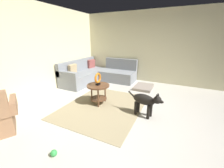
# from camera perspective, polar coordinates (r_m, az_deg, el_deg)

# --- Properties ---
(ground_plane) EXTENTS (6.00, 6.00, 0.10)m
(ground_plane) POSITION_cam_1_polar(r_m,az_deg,el_deg) (3.36, 6.07, -13.44)
(ground_plane) COLOR beige
(wall_back) EXTENTS (6.00, 0.12, 2.70)m
(wall_back) POSITION_cam_1_polar(r_m,az_deg,el_deg) (4.72, -29.89, 11.64)
(wall_back) COLOR beige
(wall_back) RESTS_ON ground_plane
(wall_right) EXTENTS (0.12, 6.00, 2.70)m
(wall_right) POSITION_cam_1_polar(r_m,az_deg,el_deg) (5.73, 16.95, 14.08)
(wall_right) COLOR beige
(wall_right) RESTS_ON ground_plane
(area_rug) EXTENTS (2.30, 1.90, 0.01)m
(area_rug) POSITION_cam_1_polar(r_m,az_deg,el_deg) (3.70, -3.45, -9.16)
(area_rug) COLOR tan
(area_rug) RESTS_ON ground_plane
(sectional_couch) EXTENTS (2.20, 2.25, 0.88)m
(sectional_couch) POSITION_cam_1_polar(r_m,az_deg,el_deg) (5.71, -6.21, 3.94)
(sectional_couch) COLOR gray
(sectional_couch) RESTS_ON ground_plane
(side_table) EXTENTS (0.60, 0.60, 0.54)m
(side_table) POSITION_cam_1_polar(r_m,az_deg,el_deg) (3.71, -5.70, -2.16)
(side_table) COLOR brown
(side_table) RESTS_ON ground_plane
(torus_sculpture) EXTENTS (0.28, 0.08, 0.33)m
(torus_sculpture) POSITION_cam_1_polar(r_m,az_deg,el_deg) (3.62, -5.85, 2.20)
(torus_sculpture) COLOR black
(torus_sculpture) RESTS_ON side_table
(dog_bed_mat) EXTENTS (0.80, 0.60, 0.09)m
(dog_bed_mat) POSITION_cam_1_polar(r_m,az_deg,el_deg) (5.07, 12.89, -1.23)
(dog_bed_mat) COLOR gray
(dog_bed_mat) RESTS_ON ground_plane
(dog) EXTENTS (0.32, 0.84, 0.63)m
(dog) POSITION_cam_1_polar(r_m,az_deg,el_deg) (3.21, 13.67, -6.80)
(dog) COLOR black
(dog) RESTS_ON ground_plane
(dog_toy_ball) EXTENTS (0.10, 0.10, 0.10)m
(dog_toy_ball) POSITION_cam_1_polar(r_m,az_deg,el_deg) (2.53, -22.89, -24.75)
(dog_toy_ball) COLOR green
(dog_toy_ball) RESTS_ON ground_plane
(dog_toy_rope) EXTENTS (0.14, 0.15, 0.05)m
(dog_toy_rope) POSITION_cam_1_polar(r_m,az_deg,el_deg) (3.87, 15.09, -8.19)
(dog_toy_rope) COLOR blue
(dog_toy_rope) RESTS_ON ground_plane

